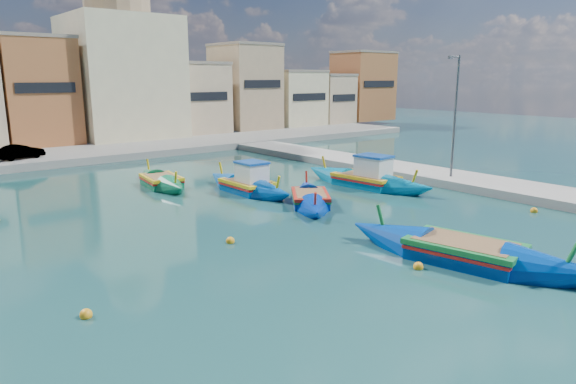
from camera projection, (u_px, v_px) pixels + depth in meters
name	position (u px, v px, depth m)	size (l,w,h in m)	color
ground	(309.00, 278.00, 17.53)	(160.00, 160.00, 0.00)	#133B3B
east_quay	(549.00, 195.00, 28.63)	(4.00, 70.00, 0.50)	gray
north_quay	(46.00, 158.00, 41.56)	(80.00, 8.00, 0.60)	gray
north_townhouses	(93.00, 95.00, 50.22)	(83.20, 7.87, 10.19)	tan
church_block	(121.00, 60.00, 52.01)	(10.00, 10.00, 19.10)	beige
quay_street_lamp	(455.00, 116.00, 31.91)	(1.18, 0.16, 8.00)	#595B60
luzzu_turquoise_cabin	(366.00, 180.00, 32.07)	(2.97, 9.89, 3.13)	#0075A3
luzzu_blue_cabin	(248.00, 186.00, 30.51)	(2.08, 8.16, 2.89)	#004AA9
luzzu_cyan_mid	(310.00, 200.00, 27.60)	(6.12, 7.28, 2.29)	#0030AD
luzzu_green	(162.00, 182.00, 32.14)	(2.86, 7.63, 2.35)	#0A6F44
luzzu_blue_south	(464.00, 254.00, 19.00)	(4.17, 10.12, 2.85)	#003AA4
mooring_buoys	(263.00, 220.00, 24.29)	(21.84, 19.03, 0.36)	#FFA71A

